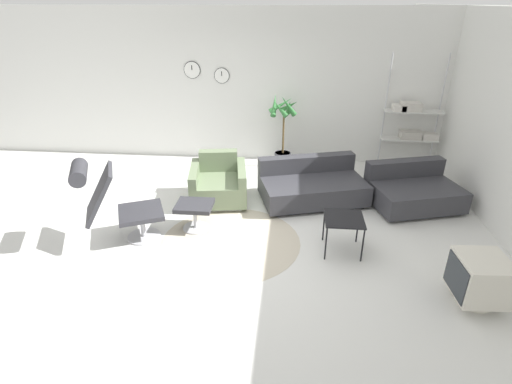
{
  "coord_description": "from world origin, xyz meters",
  "views": [
    {
      "loc": [
        0.67,
        -4.66,
        2.87
      ],
      "look_at": [
        0.21,
        0.13,
        0.55
      ],
      "focal_mm": 28.0,
      "sensor_mm": 36.0,
      "label": 1
    }
  ],
  "objects_px": {
    "side_table": "(344,221)",
    "ottoman": "(195,210)",
    "armchair_red": "(219,184)",
    "lounge_chair": "(110,197)",
    "couch_low": "(312,186)",
    "potted_plant": "(283,135)",
    "shelf_unit": "(412,122)",
    "crt_television": "(479,280)",
    "couch_second": "(413,192)"
  },
  "relations": [
    {
      "from": "potted_plant",
      "to": "shelf_unit",
      "type": "bearing_deg",
      "value": 3.05
    },
    {
      "from": "couch_second",
      "to": "crt_television",
      "type": "relative_size",
      "value": 2.7
    },
    {
      "from": "armchair_red",
      "to": "couch_second",
      "type": "xyz_separation_m",
      "value": [
        2.99,
        0.1,
        -0.04
      ]
    },
    {
      "from": "crt_television",
      "to": "shelf_unit",
      "type": "relative_size",
      "value": 0.26
    },
    {
      "from": "side_table",
      "to": "couch_second",
      "type": "bearing_deg",
      "value": 48.59
    },
    {
      "from": "couch_second",
      "to": "armchair_red",
      "type": "bearing_deg",
      "value": -14.27
    },
    {
      "from": "side_table",
      "to": "potted_plant",
      "type": "xyz_separation_m",
      "value": [
        -0.85,
        2.79,
        0.2
      ]
    },
    {
      "from": "couch_low",
      "to": "crt_television",
      "type": "xyz_separation_m",
      "value": [
        1.63,
        -2.25,
        0.06
      ]
    },
    {
      "from": "side_table",
      "to": "crt_television",
      "type": "xyz_separation_m",
      "value": [
        1.3,
        -0.85,
        -0.13
      ]
    },
    {
      "from": "side_table",
      "to": "shelf_unit",
      "type": "height_order",
      "value": "shelf_unit"
    },
    {
      "from": "lounge_chair",
      "to": "couch_low",
      "type": "bearing_deg",
      "value": 95.67
    },
    {
      "from": "lounge_chair",
      "to": "crt_television",
      "type": "xyz_separation_m",
      "value": [
        4.21,
        -0.78,
        -0.37
      ]
    },
    {
      "from": "lounge_chair",
      "to": "potted_plant",
      "type": "xyz_separation_m",
      "value": [
        2.07,
        2.86,
        -0.04
      ]
    },
    {
      "from": "lounge_chair",
      "to": "ottoman",
      "type": "bearing_deg",
      "value": 90.0
    },
    {
      "from": "armchair_red",
      "to": "couch_low",
      "type": "bearing_deg",
      "value": 176.81
    },
    {
      "from": "couch_low",
      "to": "shelf_unit",
      "type": "xyz_separation_m",
      "value": [
        1.81,
        1.51,
        0.65
      ]
    },
    {
      "from": "couch_low",
      "to": "side_table",
      "type": "relative_size",
      "value": 3.72
    },
    {
      "from": "ottoman",
      "to": "shelf_unit",
      "type": "bearing_deg",
      "value": 36.7
    },
    {
      "from": "shelf_unit",
      "to": "potted_plant",
      "type": "bearing_deg",
      "value": -176.95
    },
    {
      "from": "ottoman",
      "to": "crt_television",
      "type": "relative_size",
      "value": 0.91
    },
    {
      "from": "crt_television",
      "to": "potted_plant",
      "type": "xyz_separation_m",
      "value": [
        -2.14,
        3.64,
        0.33
      ]
    },
    {
      "from": "lounge_chair",
      "to": "ottoman",
      "type": "xyz_separation_m",
      "value": [
        0.95,
        0.43,
        -0.37
      ]
    },
    {
      "from": "couch_second",
      "to": "shelf_unit",
      "type": "bearing_deg",
      "value": -116.23
    },
    {
      "from": "couch_second",
      "to": "shelf_unit",
      "type": "relative_size",
      "value": 0.71
    },
    {
      "from": "lounge_chair",
      "to": "potted_plant",
      "type": "bearing_deg",
      "value": 120.07
    },
    {
      "from": "armchair_red",
      "to": "side_table",
      "type": "height_order",
      "value": "armchair_red"
    },
    {
      "from": "lounge_chair",
      "to": "shelf_unit",
      "type": "relative_size",
      "value": 0.55
    },
    {
      "from": "armchair_red",
      "to": "potted_plant",
      "type": "bearing_deg",
      "value": -130.56
    },
    {
      "from": "couch_low",
      "to": "lounge_chair",
      "type": "bearing_deg",
      "value": 13.56
    },
    {
      "from": "ottoman",
      "to": "side_table",
      "type": "height_order",
      "value": "side_table"
    },
    {
      "from": "armchair_red",
      "to": "potted_plant",
      "type": "relative_size",
      "value": 0.71
    },
    {
      "from": "ottoman",
      "to": "crt_television",
      "type": "bearing_deg",
      "value": -20.28
    },
    {
      "from": "couch_low",
      "to": "potted_plant",
      "type": "bearing_deg",
      "value": -86.05
    },
    {
      "from": "side_table",
      "to": "shelf_unit",
      "type": "xyz_separation_m",
      "value": [
        1.47,
        2.91,
        0.46
      ]
    },
    {
      "from": "side_table",
      "to": "ottoman",
      "type": "bearing_deg",
      "value": 169.69
    },
    {
      "from": "ottoman",
      "to": "armchair_red",
      "type": "bearing_deg",
      "value": 79.39
    },
    {
      "from": "lounge_chair",
      "to": "ottoman",
      "type": "relative_size",
      "value": 2.31
    },
    {
      "from": "armchair_red",
      "to": "ottoman",
      "type": "bearing_deg",
      "value": 70.42
    },
    {
      "from": "side_table",
      "to": "potted_plant",
      "type": "distance_m",
      "value": 2.92
    },
    {
      "from": "side_table",
      "to": "potted_plant",
      "type": "height_order",
      "value": "potted_plant"
    },
    {
      "from": "armchair_red",
      "to": "potted_plant",
      "type": "xyz_separation_m",
      "value": [
        0.94,
        1.54,
        0.35
      ]
    },
    {
      "from": "couch_second",
      "to": "crt_television",
      "type": "bearing_deg",
      "value": 76.4
    },
    {
      "from": "couch_second",
      "to": "side_table",
      "type": "height_order",
      "value": "couch_second"
    },
    {
      "from": "couch_second",
      "to": "lounge_chair",
      "type": "bearing_deg",
      "value": 2.94
    },
    {
      "from": "lounge_chair",
      "to": "crt_television",
      "type": "height_order",
      "value": "lounge_chair"
    },
    {
      "from": "couch_low",
      "to": "couch_second",
      "type": "height_order",
      "value": "same"
    },
    {
      "from": "couch_low",
      "to": "side_table",
      "type": "distance_m",
      "value": 1.46
    },
    {
      "from": "shelf_unit",
      "to": "couch_low",
      "type": "bearing_deg",
      "value": -140.14
    },
    {
      "from": "ottoman",
      "to": "potted_plant",
      "type": "bearing_deg",
      "value": 65.44
    },
    {
      "from": "crt_television",
      "to": "couch_low",
      "type": "bearing_deg",
      "value": 32.61
    }
  ]
}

